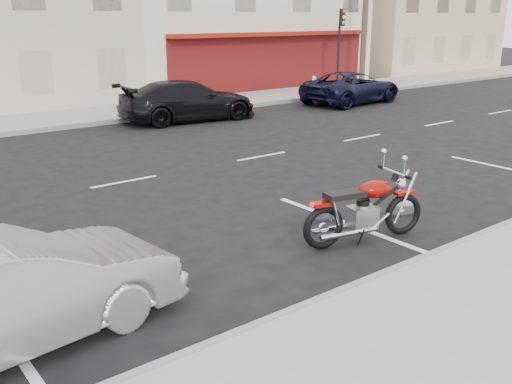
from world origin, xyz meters
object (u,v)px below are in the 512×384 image
car_far (188,101)px  fire_hydrant (314,83)px  traffic_light (340,39)px  motorcycle (405,205)px  suv_far (352,88)px  sedan_silver (1,294)px

car_far → fire_hydrant: bearing=-66.6°
traffic_light → motorcycle: traffic_light is taller
motorcycle → suv_far: suv_far is taller
traffic_light → motorcycle: bearing=-132.5°
fire_hydrant → car_far: car_far is taller
fire_hydrant → suv_far: (-0.83, -3.23, 0.14)m
traffic_light → car_far: (-10.15, -2.41, -1.83)m
sedan_silver → suv_far: (17.21, 10.74, -0.00)m
fire_hydrant → motorcycle: (-11.62, -14.47, -0.00)m
sedan_silver → suv_far: 20.29m
motorcycle → car_far: size_ratio=0.46×
sedan_silver → car_far: size_ratio=0.82×
fire_hydrant → sedan_silver: bearing=-142.3°
traffic_light → sedan_silver: bearing=-144.8°
motorcycle → sedan_silver: size_ratio=0.55×
sedan_silver → suv_far: bearing=-64.5°
motorcycle → suv_far: 15.58m
sedan_silver → traffic_light: bearing=-61.2°
fire_hydrant → motorcycle: 18.56m
motorcycle → car_far: 12.26m
motorcycle → suv_far: (10.79, 11.24, 0.14)m
fire_hydrant → car_far: size_ratio=0.14×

